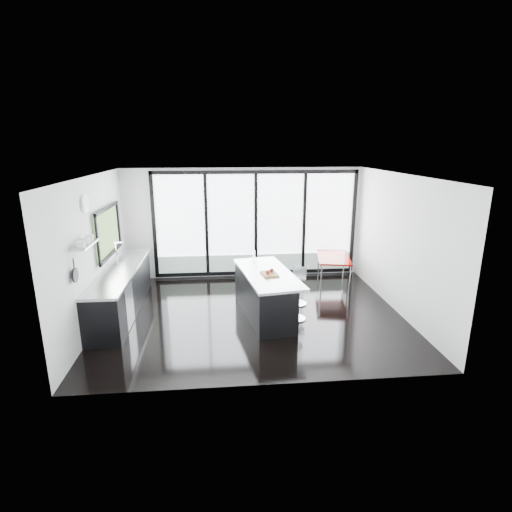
{
  "coord_description": "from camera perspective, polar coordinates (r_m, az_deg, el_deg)",
  "views": [
    {
      "loc": [
        -0.65,
        -7.52,
        3.36
      ],
      "look_at": [
        0.1,
        0.3,
        1.15
      ],
      "focal_mm": 28.0,
      "sensor_mm": 36.0,
      "label": 1
    }
  ],
  "objects": [
    {
      "name": "red_table",
      "position": [
        10.03,
        10.95,
        -2.01
      ],
      "size": [
        0.99,
        1.44,
        0.71
      ],
      "primitive_type": "cube",
      "rotation": [
        0.0,
        0.0,
        -0.2
      ],
      "color": "#911107",
      "rests_on": "floor"
    },
    {
      "name": "wall_back",
      "position": [
        10.24,
        -0.2,
        3.95
      ],
      "size": [
        6.0,
        0.09,
        2.8
      ],
      "color": "silver",
      "rests_on": "ground"
    },
    {
      "name": "island",
      "position": [
        8.06,
        1.11,
        -5.38
      ],
      "size": [
        1.26,
        2.32,
        1.17
      ],
      "color": "black",
      "rests_on": "floor"
    },
    {
      "name": "ceiling",
      "position": [
        7.56,
        -0.55,
        11.47
      ],
      "size": [
        6.0,
        5.0,
        0.0
      ],
      "primitive_type": "cube",
      "color": "white",
      "rests_on": "wall_back"
    },
    {
      "name": "counter_cabinets",
      "position": [
        8.67,
        -18.7,
        -4.67
      ],
      "size": [
        0.69,
        3.24,
        1.36
      ],
      "color": "black",
      "rests_on": "floor"
    },
    {
      "name": "bar_stool_near",
      "position": [
        7.95,
        5.71,
        -6.86
      ],
      "size": [
        0.49,
        0.49,
        0.63
      ],
      "primitive_type": "cylinder",
      "rotation": [
        0.0,
        0.0,
        0.28
      ],
      "color": "silver",
      "rests_on": "floor"
    },
    {
      "name": "wall_right",
      "position": [
        8.58,
        19.87,
        1.57
      ],
      "size": [
        0.0,
        5.0,
        2.8
      ],
      "primitive_type": "cube",
      "color": "silver",
      "rests_on": "ground"
    },
    {
      "name": "floor",
      "position": [
        8.26,
        -0.5,
        -8.29
      ],
      "size": [
        6.0,
        5.0,
        0.0
      ],
      "primitive_type": "cube",
      "color": "black",
      "rests_on": "ground"
    },
    {
      "name": "bar_stool_far",
      "position": [
        8.68,
        5.99,
        -4.91
      ],
      "size": [
        0.52,
        0.52,
        0.63
      ],
      "primitive_type": "cylinder",
      "rotation": [
        0.0,
        0.0,
        -0.41
      ],
      "color": "silver",
      "rests_on": "floor"
    },
    {
      "name": "wall_left",
      "position": [
        8.32,
        -21.57,
        2.13
      ],
      "size": [
        0.26,
        5.0,
        2.8
      ],
      "color": "silver",
      "rests_on": "ground"
    },
    {
      "name": "wall_front",
      "position": [
        5.42,
        1.77,
        -5.47
      ],
      "size": [
        6.0,
        0.0,
        2.8
      ],
      "primitive_type": "cube",
      "color": "silver",
      "rests_on": "ground"
    }
  ]
}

